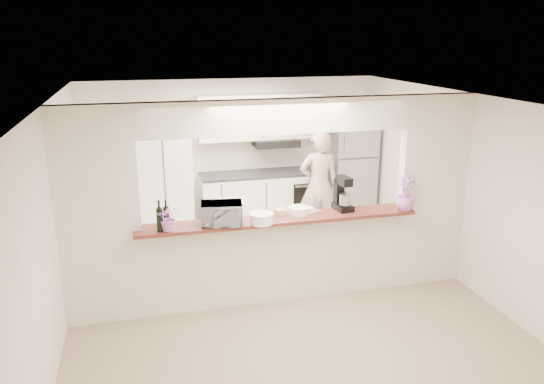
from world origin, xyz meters
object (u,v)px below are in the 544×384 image
object	(u,v)px
toaster_oven	(222,214)
stand_mixer	(343,195)
person	(319,186)
refrigerator	(350,172)

from	to	relation	value
toaster_oven	stand_mixer	distance (m)	1.56
stand_mixer	person	size ratio (longest dim) A/B	0.25
stand_mixer	toaster_oven	bearing A→B (deg)	-173.94
refrigerator	stand_mixer	size ratio (longest dim) A/B	3.97
refrigerator	person	distance (m)	1.13
toaster_oven	person	distance (m)	2.79
toaster_oven	refrigerator	bearing A→B (deg)	53.10
stand_mixer	person	xyz separation A→B (m)	(0.35, 1.84, -0.41)
toaster_oven	stand_mixer	xyz separation A→B (m)	(1.55, 0.16, 0.06)
stand_mixer	person	bearing A→B (deg)	79.20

